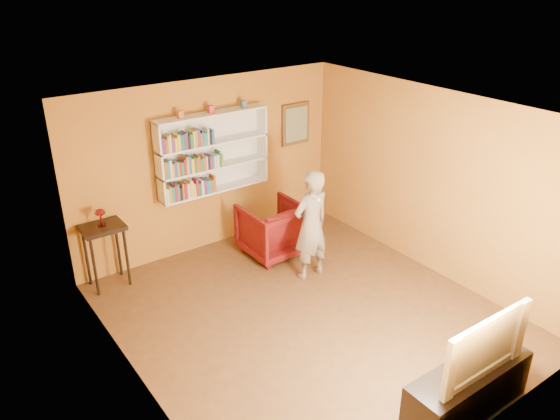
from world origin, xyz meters
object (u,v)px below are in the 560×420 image
at_px(person, 311,225).
at_px(television, 476,342).
at_px(armchair, 273,229).
at_px(tv_cabinet, 467,390).
at_px(console_table, 104,236).
at_px(bookshelf, 211,152).
at_px(ruby_lustre, 100,214).

distance_m(person, television, 3.04).
height_order(armchair, tv_cabinet, armchair).
xyz_separation_m(armchair, person, (0.05, -0.87, 0.41)).
bearing_deg(console_table, bookshelf, 4.97).
height_order(ruby_lustre, armchair, ruby_lustre).
relative_size(armchair, tv_cabinet, 0.62).
relative_size(ruby_lustre, tv_cabinet, 0.17).
relative_size(bookshelf, person, 1.09).
distance_m(bookshelf, armchair, 1.53).
distance_m(bookshelf, tv_cabinet, 4.85).
xyz_separation_m(person, tv_cabinet, (-0.36, -3.02, -0.56)).
height_order(bookshelf, person, bookshelf).
distance_m(armchair, person, 0.96).
xyz_separation_m(tv_cabinet, television, (0.00, 0.00, 0.61)).
distance_m(console_table, armchair, 2.53).
bearing_deg(person, television, 80.66).
height_order(console_table, armchair, console_table).
bearing_deg(television, bookshelf, 94.32).
xyz_separation_m(bookshelf, person, (0.65, -1.64, -0.77)).
bearing_deg(ruby_lustre, television, -64.75).
height_order(bookshelf, armchair, bookshelf).
relative_size(person, tv_cabinet, 1.10).
height_order(tv_cabinet, television, television).
relative_size(console_table, television, 0.79).
bearing_deg(ruby_lustre, armchair, -14.20).
bearing_deg(console_table, tv_cabinet, -64.75).
bearing_deg(tv_cabinet, person, 83.16).
distance_m(bookshelf, person, 1.93).
relative_size(armchair, television, 0.78).
bearing_deg(bookshelf, tv_cabinet, -86.46).
xyz_separation_m(console_table, television, (2.12, -4.50, 0.10)).
relative_size(console_table, person, 0.57).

